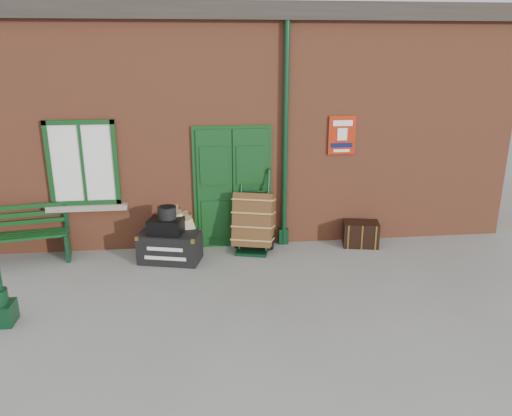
{
  "coord_description": "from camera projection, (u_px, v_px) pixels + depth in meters",
  "views": [
    {
      "loc": [
        -0.87,
        -7.3,
        3.54
      ],
      "look_at": [
        0.03,
        0.6,
        1.0
      ],
      "focal_mm": 35.0,
      "sensor_mm": 36.0,
      "label": 1
    }
  ],
  "objects": [
    {
      "name": "strongbox",
      "position": [
        166.0,
        226.0,
        8.54
      ],
      "size": [
        0.65,
        0.54,
        0.26
      ],
      "primitive_type": "cube",
      "rotation": [
        0.0,
        0.0,
        -0.25
      ],
      "color": "black",
      "rests_on": "houdini_trunk"
    },
    {
      "name": "bench",
      "position": [
        18.0,
        234.0,
        8.57
      ],
      "size": [
        1.7,
        0.78,
        1.01
      ],
      "rotation": [
        0.0,
        0.0,
        0.17
      ],
      "color": "#103B16",
      "rests_on": "ground"
    },
    {
      "name": "hatbox",
      "position": [
        167.0,
        213.0,
        8.5
      ],
      "size": [
        0.38,
        0.38,
        0.21
      ],
      "primitive_type": "cylinder",
      "rotation": [
        0.0,
        0.0,
        -0.25
      ],
      "color": "black",
      "rests_on": "strongbox"
    },
    {
      "name": "dark_trunk",
      "position": [
        361.0,
        234.0,
        9.35
      ],
      "size": [
        0.71,
        0.54,
        0.46
      ],
      "primitive_type": "cube",
      "rotation": [
        0.0,
        0.0,
        -0.2
      ],
      "color": "black",
      "rests_on": "ground"
    },
    {
      "name": "suitcase_back",
      "position": [
        180.0,
        230.0,
        9.0
      ],
      "size": [
        0.51,
        0.64,
        0.83
      ],
      "primitive_type": "cube",
      "rotation": [
        0.0,
        -0.24,
        0.19
      ],
      "color": "tan",
      "rests_on": "ground"
    },
    {
      "name": "porter_trolley",
      "position": [
        254.0,
        220.0,
        9.07
      ],
      "size": [
        0.88,
        0.92,
        1.45
      ],
      "rotation": [
        0.0,
        0.0,
        -0.27
      ],
      "color": "#0C3119",
      "rests_on": "ground"
    },
    {
      "name": "suitcase_front",
      "position": [
        190.0,
        233.0,
        9.04
      ],
      "size": [
        0.47,
        0.58,
        0.72
      ],
      "primitive_type": "cube",
      "rotation": [
        0.0,
        -0.26,
        0.19
      ],
      "color": "tan",
      "rests_on": "ground"
    },
    {
      "name": "houdini_trunk",
      "position": [
        170.0,
        247.0,
        8.66
      ],
      "size": [
        1.14,
        0.81,
        0.52
      ],
      "primitive_type": "cube",
      "rotation": [
        0.0,
        0.0,
        -0.25
      ],
      "color": "black",
      "rests_on": "ground"
    },
    {
      "name": "station_building",
      "position": [
        239.0,
        116.0,
        10.73
      ],
      "size": [
        10.3,
        4.3,
        4.36
      ],
      "color": "brown",
      "rests_on": "ground"
    },
    {
      "name": "ground",
      "position": [
        258.0,
        278.0,
        8.08
      ],
      "size": [
        80.0,
        80.0,
        0.0
      ],
      "primitive_type": "plane",
      "color": "gray",
      "rests_on": "ground"
    }
  ]
}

